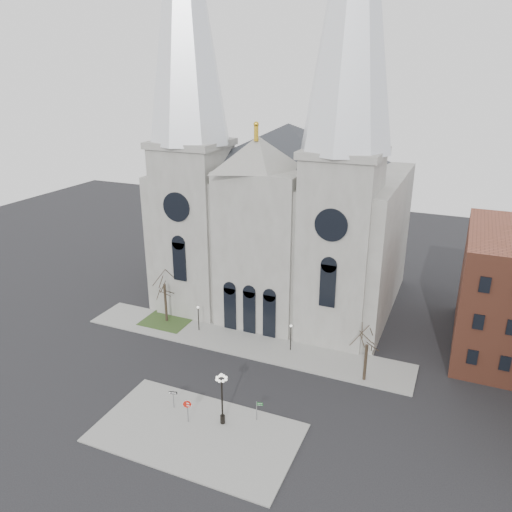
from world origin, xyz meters
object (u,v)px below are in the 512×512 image
at_px(stop_sign, 187,406).
at_px(street_name_sign, 257,409).
at_px(one_way_sign, 173,396).
at_px(globe_lamp, 222,392).

relative_size(stop_sign, street_name_sign, 1.21).
distance_m(stop_sign, one_way_sign, 2.67).
bearing_deg(globe_lamp, one_way_sign, 178.02).
bearing_deg(street_name_sign, one_way_sign, 173.38).
xyz_separation_m(one_way_sign, street_name_sign, (8.01, 1.49, -0.12)).
height_order(one_way_sign, street_name_sign, street_name_sign).
xyz_separation_m(globe_lamp, street_name_sign, (2.73, 1.67, -2.12)).
bearing_deg(globe_lamp, street_name_sign, 31.51).
relative_size(stop_sign, one_way_sign, 1.26).
height_order(stop_sign, street_name_sign, stop_sign).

